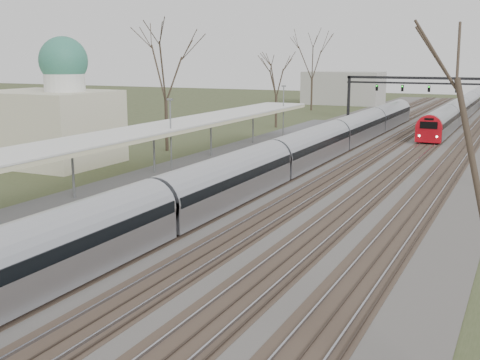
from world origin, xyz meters
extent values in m
cube|color=#474442|center=(0.00, 55.00, 0.05)|extent=(24.00, 160.00, 0.10)
cube|color=#4C3828|center=(-6.00, 55.00, 0.09)|extent=(2.60, 160.00, 0.06)
cube|color=gray|center=(-6.72, 55.00, 0.16)|extent=(0.07, 160.00, 0.12)
cube|color=gray|center=(-5.28, 55.00, 0.16)|extent=(0.07, 160.00, 0.12)
cube|color=#4C3828|center=(-2.50, 55.00, 0.09)|extent=(2.60, 160.00, 0.06)
cube|color=gray|center=(-3.22, 55.00, 0.16)|extent=(0.07, 160.00, 0.12)
cube|color=gray|center=(-1.78, 55.00, 0.16)|extent=(0.07, 160.00, 0.12)
cube|color=#4C3828|center=(1.00, 55.00, 0.09)|extent=(2.60, 160.00, 0.06)
cube|color=gray|center=(0.28, 55.00, 0.16)|extent=(0.07, 160.00, 0.12)
cube|color=gray|center=(1.72, 55.00, 0.16)|extent=(0.07, 160.00, 0.12)
cube|color=#4C3828|center=(4.50, 55.00, 0.09)|extent=(2.60, 160.00, 0.06)
cube|color=gray|center=(3.78, 55.00, 0.16)|extent=(0.07, 160.00, 0.12)
cube|color=gray|center=(5.22, 55.00, 0.16)|extent=(0.07, 160.00, 0.12)
cube|color=#4C3828|center=(8.00, 55.00, 0.09)|extent=(2.60, 160.00, 0.06)
cube|color=gray|center=(7.28, 55.00, 0.16)|extent=(0.07, 160.00, 0.12)
cube|color=gray|center=(8.72, 55.00, 0.16)|extent=(0.07, 160.00, 0.12)
cube|color=#9E9B93|center=(-9.05, 37.50, 0.50)|extent=(3.50, 69.00, 1.00)
cylinder|color=slate|center=(-9.05, 26.00, 2.50)|extent=(0.14, 0.14, 3.00)
cylinder|color=slate|center=(-9.05, 34.00, 2.50)|extent=(0.14, 0.14, 3.00)
cylinder|color=slate|center=(-9.05, 42.00, 2.50)|extent=(0.14, 0.14, 3.00)
cylinder|color=slate|center=(-9.05, 50.00, 2.50)|extent=(0.14, 0.14, 3.00)
cube|color=silver|center=(-9.05, 33.00, 4.05)|extent=(4.10, 50.00, 0.12)
cube|color=beige|center=(-9.05, 33.00, 3.88)|extent=(4.10, 50.00, 0.25)
cube|color=beige|center=(-22.00, 38.00, 3.00)|extent=(10.00, 8.00, 6.00)
cylinder|color=silver|center=(-20.00, 38.00, 7.20)|extent=(3.20, 3.20, 2.50)
sphere|color=#2A695C|center=(-20.00, 38.00, 8.40)|extent=(3.80, 3.80, 3.80)
cube|color=black|center=(-10.00, 85.00, 3.00)|extent=(0.35, 0.35, 6.00)
cube|color=black|center=(0.25, 85.00, 5.90)|extent=(21.00, 0.35, 0.35)
cube|color=black|center=(0.25, 85.00, 5.20)|extent=(21.00, 0.25, 0.25)
cube|color=black|center=(-6.00, 84.80, 4.50)|extent=(0.32, 0.22, 0.85)
sphere|color=#0CFF19|center=(-6.00, 84.66, 4.75)|extent=(0.16, 0.16, 0.16)
cube|color=black|center=(-2.50, 84.80, 4.50)|extent=(0.32, 0.22, 0.85)
sphere|color=#0CFF19|center=(-2.50, 84.66, 4.75)|extent=(0.16, 0.16, 0.16)
cube|color=black|center=(1.00, 84.80, 4.50)|extent=(0.32, 0.22, 0.85)
sphere|color=#0CFF19|center=(1.00, 84.66, 4.75)|extent=(0.16, 0.16, 0.16)
cube|color=black|center=(4.50, 84.80, 4.50)|extent=(0.32, 0.22, 0.85)
sphere|color=#0CFF19|center=(4.50, 84.66, 4.75)|extent=(0.16, 0.16, 0.16)
cylinder|color=#2D231C|center=(-17.00, 48.00, 2.48)|extent=(0.30, 0.30, 4.95)
cube|color=#AEB1B9|center=(-2.50, 46.71, 1.10)|extent=(2.55, 75.00, 1.60)
cylinder|color=#AEB1B9|center=(-2.50, 46.71, 1.75)|extent=(2.60, 74.70, 2.60)
cube|color=black|center=(-2.50, 46.71, 1.85)|extent=(2.62, 74.40, 0.55)
cube|color=black|center=(-2.50, 46.71, 0.17)|extent=(1.80, 74.00, 0.35)
cube|color=#AEB1B9|center=(4.50, 99.99, 1.10)|extent=(2.55, 75.00, 1.60)
cylinder|color=#AEB1B9|center=(4.50, 99.99, 1.75)|extent=(2.60, 74.70, 2.60)
cube|color=black|center=(4.50, 99.99, 1.85)|extent=(2.62, 74.40, 0.55)
cube|color=#B10A13|center=(4.50, 62.59, 1.05)|extent=(2.55, 0.50, 1.50)
cylinder|color=#B10A13|center=(4.50, 62.64, 1.75)|extent=(2.60, 0.60, 2.60)
cube|color=black|center=(4.50, 62.37, 2.05)|extent=(1.70, 0.12, 0.70)
sphere|color=white|center=(3.65, 62.39, 0.95)|extent=(0.22, 0.22, 0.22)
sphere|color=white|center=(5.35, 62.39, 0.95)|extent=(0.22, 0.22, 0.22)
cube|color=black|center=(4.50, 99.99, 0.17)|extent=(1.80, 74.00, 0.35)
camera|label=1|loc=(13.39, 0.65, 8.73)|focal=45.00mm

